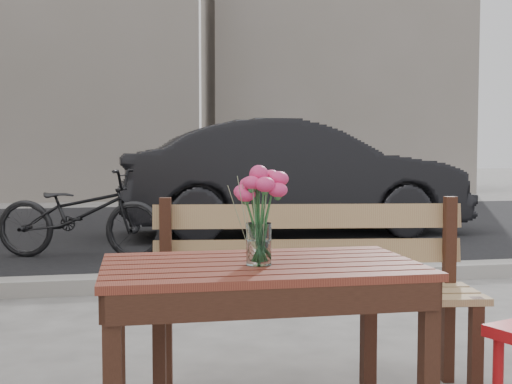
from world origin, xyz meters
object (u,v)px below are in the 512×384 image
main_vase (259,203)px  parked_car (292,178)px  main_table (261,294)px  bicycle (80,213)px

main_vase → parked_car: parked_car is taller
main_table → main_vase: 0.33m
main_vase → bicycle: bearing=101.5°
main_table → parked_car: size_ratio=0.25×
main_table → parked_car: (1.67, 6.01, 0.17)m
main_table → main_vase: (-0.02, -0.04, 0.33)m
main_vase → parked_car: size_ratio=0.08×
main_table → main_vase: bearing=-110.4°
parked_car → main_table: bearing=163.0°
main_vase → bicycle: size_ratio=0.20×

